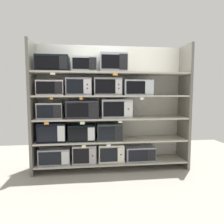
# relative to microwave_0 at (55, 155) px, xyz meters

# --- Properties ---
(ground) EXTENTS (6.76, 6.00, 0.02)m
(ground) POSITION_rel_microwave_0_xyz_m (1.05, -1.00, -0.30)
(ground) COLOR gray
(back_panel) EXTENTS (2.96, 0.04, 2.33)m
(back_panel) POSITION_rel_microwave_0_xyz_m (1.05, 0.28, 0.87)
(back_panel) COLOR beige
(back_panel) RESTS_ON ground
(upright_left) EXTENTS (0.05, 0.50, 2.33)m
(upright_left) POSITION_rel_microwave_0_xyz_m (-0.36, 0.00, 0.87)
(upright_left) COLOR #68645B
(upright_left) RESTS_ON ground
(upright_right) EXTENTS (0.05, 0.50, 2.33)m
(upright_right) POSITION_rel_microwave_0_xyz_m (2.46, 0.00, 0.87)
(upright_right) COLOR #68645B
(upright_right) RESTS_ON ground
(shelf_0) EXTENTS (2.76, 0.50, 0.03)m
(shelf_0) POSITION_rel_microwave_0_xyz_m (1.05, 0.00, -0.16)
(shelf_0) COLOR #ADA899
(shelf_0) RESTS_ON ground
(microwave_0) EXTENTS (0.55, 0.37, 0.28)m
(microwave_0) POSITION_rel_microwave_0_xyz_m (0.00, 0.00, 0.00)
(microwave_0) COLOR #9799AB
(microwave_0) RESTS_ON shelf_0
(microwave_1) EXTENTS (0.42, 0.40, 0.33)m
(microwave_1) POSITION_rel_microwave_0_xyz_m (0.53, 0.00, 0.03)
(microwave_1) COLOR #A49DA4
(microwave_1) RESTS_ON shelf_0
(microwave_2) EXTENTS (0.47, 0.35, 0.32)m
(microwave_2) POSITION_rel_microwave_0_xyz_m (1.03, 0.00, 0.02)
(microwave_2) COLOR silver
(microwave_2) RESTS_ON shelf_0
(microwave_3) EXTENTS (0.55, 0.37, 0.26)m
(microwave_3) POSITION_rel_microwave_0_xyz_m (1.58, 0.00, -0.01)
(microwave_3) COLOR #999BAD
(microwave_3) RESTS_ON shelf_0
(shelf_1) EXTENTS (2.76, 0.50, 0.03)m
(shelf_1) POSITION_rel_microwave_0_xyz_m (1.05, 0.00, 0.26)
(shelf_1) COLOR #ADA899
(microwave_4) EXTENTS (0.49, 0.42, 0.34)m
(microwave_4) POSITION_rel_microwave_0_xyz_m (-0.03, 0.00, 0.44)
(microwave_4) COLOR black
(microwave_4) RESTS_ON shelf_1
(microwave_5) EXTENTS (0.48, 0.39, 0.29)m
(microwave_5) POSITION_rel_microwave_0_xyz_m (0.49, 0.00, 0.42)
(microwave_5) COLOR black
(microwave_5) RESTS_ON shelf_1
(microwave_6) EXTENTS (0.45, 0.43, 0.31)m
(microwave_6) POSITION_rel_microwave_0_xyz_m (0.99, 0.00, 0.42)
(microwave_6) COLOR #293332
(microwave_6) RESTS_ON shelf_1
(price_tag_0) EXTENTS (0.07, 0.00, 0.05)m
(price_tag_0) POSITION_rel_microwave_0_xyz_m (0.53, -0.25, 0.21)
(price_tag_0) COLOR beige
(price_tag_1) EXTENTS (0.07, 0.00, 0.04)m
(price_tag_1) POSITION_rel_microwave_0_xyz_m (0.96, -0.25, 0.22)
(price_tag_1) COLOR white
(shelf_2) EXTENTS (2.76, 0.50, 0.03)m
(shelf_2) POSITION_rel_microwave_0_xyz_m (1.05, 0.00, 0.67)
(shelf_2) COLOR #ADA899
(microwave_7) EXTENTS (0.43, 0.38, 0.28)m
(microwave_7) POSITION_rel_microwave_0_xyz_m (-0.06, 0.00, 0.82)
(microwave_7) COLOR #B2B4B7
(microwave_7) RESTS_ON shelf_2
(microwave_8) EXTENTS (0.57, 0.44, 0.32)m
(microwave_8) POSITION_rel_microwave_0_xyz_m (0.51, 0.00, 0.84)
(microwave_8) COLOR #2B2D35
(microwave_8) RESTS_ON shelf_2
(microwave_9) EXTENTS (0.55, 0.38, 0.34)m
(microwave_9) POSITION_rel_microwave_0_xyz_m (1.13, 0.00, 0.85)
(microwave_9) COLOR #B2B1C0
(microwave_9) RESTS_ON shelf_2
(price_tag_2) EXTENTS (0.08, 0.00, 0.04)m
(price_tag_2) POSITION_rel_microwave_0_xyz_m (-0.09, -0.25, 0.63)
(price_tag_2) COLOR orange
(price_tag_3) EXTENTS (0.08, 0.00, 0.05)m
(price_tag_3) POSITION_rel_microwave_0_xyz_m (0.51, -0.25, 0.62)
(price_tag_3) COLOR beige
(price_tag_4) EXTENTS (0.07, 0.00, 0.03)m
(price_tag_4) POSITION_rel_microwave_0_xyz_m (1.16, -0.25, 0.63)
(price_tag_4) COLOR beige
(shelf_3) EXTENTS (2.76, 0.50, 0.03)m
(shelf_3) POSITION_rel_microwave_0_xyz_m (1.05, 0.00, 1.08)
(shelf_3) COLOR #ADA899
(microwave_10) EXTENTS (0.46, 0.34, 0.26)m
(microwave_10) POSITION_rel_microwave_0_xyz_m (-0.05, 0.00, 1.22)
(microwave_10) COLOR silver
(microwave_10) RESTS_ON shelf_3
(microwave_11) EXTENTS (0.45, 0.37, 0.31)m
(microwave_11) POSITION_rel_microwave_0_xyz_m (0.45, 0.00, 1.25)
(microwave_11) COLOR #A09AAF
(microwave_11) RESTS_ON shelf_3
(microwave_12) EXTENTS (0.50, 0.35, 0.31)m
(microwave_12) POSITION_rel_microwave_0_xyz_m (0.96, -0.00, 1.25)
(microwave_12) COLOR #A59FA8
(microwave_12) RESTS_ON shelf_3
(microwave_13) EXTENTS (0.52, 0.42, 0.28)m
(microwave_13) POSITION_rel_microwave_0_xyz_m (1.52, 0.00, 1.23)
(microwave_13) COLOR #B3BEC4
(microwave_13) RESTS_ON shelf_3
(price_tag_5) EXTENTS (0.05, 0.00, 0.03)m
(price_tag_5) POSITION_rel_microwave_0_xyz_m (0.00, -0.25, 1.04)
(price_tag_5) COLOR orange
(price_tag_6) EXTENTS (0.05, 0.00, 0.04)m
(price_tag_6) POSITION_rel_microwave_0_xyz_m (0.49, -0.25, 1.04)
(price_tag_6) COLOR orange
(price_tag_7) EXTENTS (0.06, 0.00, 0.04)m
(price_tag_7) POSITION_rel_microwave_0_xyz_m (1.55, -0.25, 1.04)
(price_tag_7) COLOR white
(shelf_4) EXTENTS (2.76, 0.50, 0.03)m
(shelf_4) POSITION_rel_microwave_0_xyz_m (1.05, 0.00, 1.49)
(shelf_4) COLOR #ADA899
(microwave_14) EXTENTS (0.55, 0.40, 0.28)m
(microwave_14) POSITION_rel_microwave_0_xyz_m (0.00, 0.00, 1.64)
(microwave_14) COLOR black
(microwave_14) RESTS_ON shelf_4
(microwave_15) EXTENTS (0.43, 0.37, 0.26)m
(microwave_15) POSITION_rel_microwave_0_xyz_m (0.55, 0.00, 1.63)
(microwave_15) COLOR #B1BCBA
(microwave_15) RESTS_ON shelf_4
(microwave_16) EXTENTS (0.48, 0.40, 0.33)m
(microwave_16) POSITION_rel_microwave_0_xyz_m (1.07, 0.00, 1.67)
(microwave_16) COLOR #9CA0AC
(microwave_16) RESTS_ON shelf_4
(price_tag_8) EXTENTS (0.08, 0.00, 0.03)m
(price_tag_8) POSITION_rel_microwave_0_xyz_m (0.04, -0.25, 1.45)
(price_tag_8) COLOR beige
(price_tag_9) EXTENTS (0.09, 0.00, 0.04)m
(price_tag_9) POSITION_rel_microwave_0_xyz_m (1.07, -0.25, 1.45)
(price_tag_9) COLOR orange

